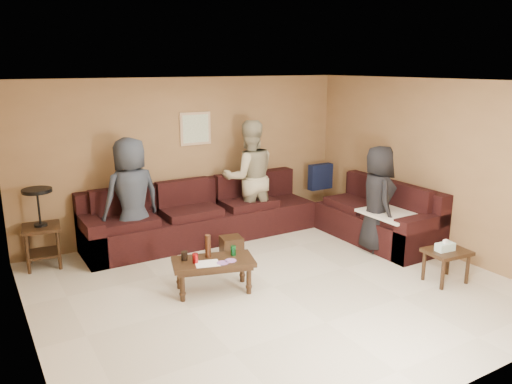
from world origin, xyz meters
TOP-DOWN VIEW (x-y plane):
  - room at (0.00, 0.00)m, footprint 5.60×5.50m
  - sectional_sofa at (0.81, 1.52)m, footprint 4.65×2.90m
  - coffee_table at (-0.69, 0.28)m, footprint 1.07×0.74m
  - end_table_left at (-2.34, 2.16)m, footprint 0.54×0.54m
  - side_table_right at (1.95, -0.98)m, footprint 0.56×0.47m
  - waste_bin at (-0.04, 1.04)m, footprint 0.33×0.33m
  - wall_art at (0.10, 2.48)m, footprint 0.52×0.04m
  - person_left at (-1.14, 1.95)m, footprint 0.92×0.67m
  - person_middle at (0.80, 1.98)m, footprint 1.03×0.88m
  - person_right at (2.01, 0.33)m, footprint 0.76×0.90m

SIDE VIEW (x-z plane):
  - waste_bin at x=-0.04m, z-range 0.00..0.34m
  - sectional_sofa at x=0.81m, z-range -0.16..0.81m
  - coffee_table at x=-0.69m, z-range 0.01..0.69m
  - side_table_right at x=1.95m, z-range 0.09..0.66m
  - end_table_left at x=-2.34m, z-range 0.03..1.12m
  - person_right at x=2.01m, z-range 0.00..1.56m
  - person_left at x=-1.14m, z-range 0.00..1.72m
  - person_middle at x=0.80m, z-range 0.00..1.84m
  - room at x=0.00m, z-range 0.41..2.91m
  - wall_art at x=0.10m, z-range 1.44..1.96m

